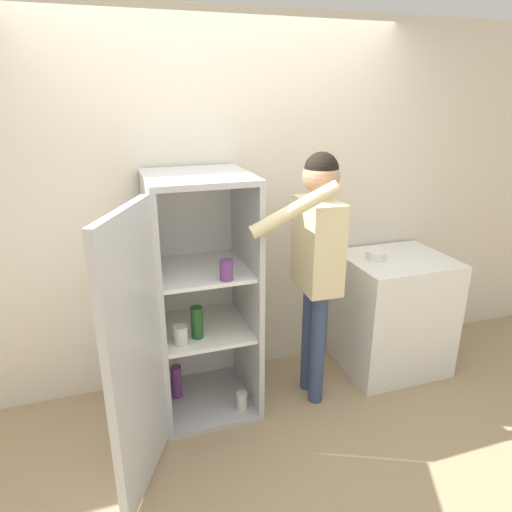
% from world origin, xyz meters
% --- Properties ---
extents(ground_plane, '(12.00, 12.00, 0.00)m').
position_xyz_m(ground_plane, '(0.00, 0.00, 0.00)').
color(ground_plane, tan).
extents(wall_back, '(7.00, 0.06, 2.55)m').
position_xyz_m(wall_back, '(0.00, 0.98, 1.27)').
color(wall_back, beige).
rests_on(wall_back, ground_plane).
extents(refrigerator, '(0.94, 1.22, 1.59)m').
position_xyz_m(refrigerator, '(-0.34, 0.52, 0.79)').
color(refrigerator, '#B7BABC').
rests_on(refrigerator, ground_plane).
extents(person, '(0.64, 0.51, 1.71)m').
position_xyz_m(person, '(0.49, 0.45, 1.11)').
color(person, '#384770').
rests_on(person, ground_plane).
extents(counter, '(0.76, 0.65, 0.90)m').
position_xyz_m(counter, '(1.24, 0.61, 0.45)').
color(counter, white).
rests_on(counter, ground_plane).
extents(bowl, '(0.14, 0.14, 0.06)m').
position_xyz_m(bowl, '(1.06, 0.63, 0.93)').
color(bowl, white).
rests_on(bowl, counter).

